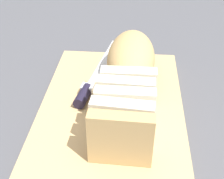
# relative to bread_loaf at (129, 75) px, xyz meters

# --- Properties ---
(ground_plane) EXTENTS (3.00, 3.00, 0.00)m
(ground_plane) POSITION_rel_bread_loaf_xyz_m (0.03, -0.03, -0.07)
(ground_plane) COLOR #4C4C51
(cutting_board) EXTENTS (0.38, 0.27, 0.02)m
(cutting_board) POSITION_rel_bread_loaf_xyz_m (0.03, -0.03, -0.05)
(cutting_board) COLOR tan
(cutting_board) RESTS_ON ground_plane
(bread_loaf) EXTENTS (0.34, 0.10, 0.09)m
(bread_loaf) POSITION_rel_bread_loaf_xyz_m (0.00, 0.00, 0.00)
(bread_loaf) COLOR tan
(bread_loaf) RESTS_ON cutting_board
(bread_knife) EXTENTS (0.28, 0.07, 0.02)m
(bread_knife) POSITION_rel_bread_loaf_xyz_m (-0.01, -0.08, -0.03)
(bread_knife) COLOR silver
(bread_knife) RESTS_ON cutting_board
(crumb_near_knife) EXTENTS (0.01, 0.01, 0.01)m
(crumb_near_knife) POSITION_rel_bread_loaf_xyz_m (-0.02, -0.07, -0.04)
(crumb_near_knife) COLOR tan
(crumb_near_knife) RESTS_ON cutting_board
(crumb_near_loaf) EXTENTS (0.01, 0.01, 0.01)m
(crumb_near_loaf) POSITION_rel_bread_loaf_xyz_m (0.03, 0.01, -0.04)
(crumb_near_loaf) COLOR tan
(crumb_near_loaf) RESTS_ON cutting_board
(crumb_stray_left) EXTENTS (0.00, 0.00, 0.00)m
(crumb_stray_left) POSITION_rel_bread_loaf_xyz_m (-0.03, -0.09, -0.04)
(crumb_stray_left) COLOR tan
(crumb_stray_left) RESTS_ON cutting_board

